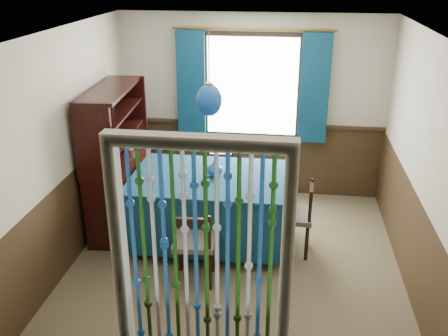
# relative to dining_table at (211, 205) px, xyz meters

# --- Properties ---
(floor) EXTENTS (4.00, 4.00, 0.00)m
(floor) POSITION_rel_dining_table_xyz_m (0.34, -0.48, -0.49)
(floor) COLOR brown
(floor) RESTS_ON ground
(ceiling) EXTENTS (4.00, 4.00, 0.00)m
(ceiling) POSITION_rel_dining_table_xyz_m (0.34, -0.48, 2.01)
(ceiling) COLOR silver
(ceiling) RESTS_ON ground
(wall_back) EXTENTS (3.60, 0.00, 3.60)m
(wall_back) POSITION_rel_dining_table_xyz_m (0.34, 1.52, 0.76)
(wall_back) COLOR beige
(wall_back) RESTS_ON ground
(wall_front) EXTENTS (3.60, 0.00, 3.60)m
(wall_front) POSITION_rel_dining_table_xyz_m (0.34, -2.48, 0.76)
(wall_front) COLOR beige
(wall_front) RESTS_ON ground
(wall_left) EXTENTS (0.00, 4.00, 4.00)m
(wall_left) POSITION_rel_dining_table_xyz_m (-1.46, -0.48, 0.76)
(wall_left) COLOR beige
(wall_left) RESTS_ON ground
(wall_right) EXTENTS (0.00, 4.00, 4.00)m
(wall_right) POSITION_rel_dining_table_xyz_m (2.14, -0.48, 0.76)
(wall_right) COLOR beige
(wall_right) RESTS_ON ground
(wainscot_back) EXTENTS (3.60, 0.00, 3.60)m
(wainscot_back) POSITION_rel_dining_table_xyz_m (0.34, 1.50, 0.01)
(wainscot_back) COLOR #362514
(wainscot_back) RESTS_ON ground
(wainscot_left) EXTENTS (0.00, 4.00, 4.00)m
(wainscot_left) POSITION_rel_dining_table_xyz_m (-1.45, -0.48, 0.01)
(wainscot_left) COLOR #362514
(wainscot_left) RESTS_ON ground
(wainscot_right) EXTENTS (0.00, 4.00, 4.00)m
(wainscot_right) POSITION_rel_dining_table_xyz_m (2.12, -0.48, 0.01)
(wainscot_right) COLOR #362514
(wainscot_right) RESTS_ON ground
(window) EXTENTS (1.32, 0.12, 1.42)m
(window) POSITION_rel_dining_table_xyz_m (0.34, 1.47, 1.06)
(window) COLOR black
(window) RESTS_ON wall_back
(doorway) EXTENTS (1.16, 0.12, 2.18)m
(doorway) POSITION_rel_dining_table_xyz_m (0.34, -2.42, 0.56)
(doorway) COLOR silver
(doorway) RESTS_ON ground
(dining_table) EXTENTS (1.78, 1.23, 0.86)m
(dining_table) POSITION_rel_dining_table_xyz_m (0.00, 0.00, 0.00)
(dining_table) COLOR navy
(dining_table) RESTS_ON floor
(chair_near) EXTENTS (0.45, 0.43, 0.85)m
(chair_near) POSITION_rel_dining_table_xyz_m (-0.04, -0.80, -0.04)
(chair_near) COLOR black
(chair_near) RESTS_ON floor
(chair_far) EXTENTS (0.41, 0.39, 0.81)m
(chair_far) POSITION_rel_dining_table_xyz_m (-0.01, 0.78, -0.06)
(chair_far) COLOR black
(chair_far) RESTS_ON floor
(chair_left) EXTENTS (0.50, 0.52, 0.94)m
(chair_left) POSITION_rel_dining_table_xyz_m (-1.09, -0.03, 0.01)
(chair_left) COLOR black
(chair_left) RESTS_ON floor
(chair_right) EXTENTS (0.42, 0.44, 0.85)m
(chair_right) POSITION_rel_dining_table_xyz_m (0.99, -0.06, -0.04)
(chair_right) COLOR black
(chair_right) RESTS_ON floor
(sideboard) EXTENTS (0.56, 1.37, 1.76)m
(sideboard) POSITION_rel_dining_table_xyz_m (-1.21, 0.31, 0.12)
(sideboard) COLOR black
(sideboard) RESTS_ON floor
(pendant_lamp) EXTENTS (0.28, 0.28, 0.93)m
(pendant_lamp) POSITION_rel_dining_table_xyz_m (0.00, 0.00, 1.25)
(pendant_lamp) COLOR olive
(pendant_lamp) RESTS_ON ceiling
(vase_table) EXTENTS (0.20, 0.20, 0.17)m
(vase_table) POSITION_rel_dining_table_xyz_m (0.05, 0.02, 0.45)
(vase_table) COLOR navy
(vase_table) RESTS_ON dining_table
(bowl_shelf) EXTENTS (0.23, 0.23, 0.05)m
(bowl_shelf) POSITION_rel_dining_table_xyz_m (-1.15, 0.01, 0.74)
(bowl_shelf) COLOR beige
(bowl_shelf) RESTS_ON sideboard
(vase_sideboard) EXTENTS (0.21, 0.21, 0.19)m
(vase_sideboard) POSITION_rel_dining_table_xyz_m (-1.15, 0.63, 0.48)
(vase_sideboard) COLOR beige
(vase_sideboard) RESTS_ON sideboard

